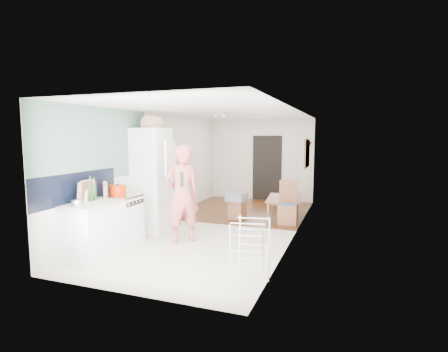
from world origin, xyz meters
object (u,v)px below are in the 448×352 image
Objects in this scene: dining_chair at (288,203)px; stool at (237,210)px; person at (182,185)px; drying_rack at (250,251)px; dining_table at (285,209)px.

stool is at bearing 171.37° from dining_chair.
person is 4.77× the size of stool.
stool is 0.51× the size of drying_rack.
drying_rack is at bearing -94.80° from dining_chair.
person is 2.27m from drying_rack.
person is at bearing -101.75° from stool.
dining_chair reaches higher than drying_rack.
person is at bearing 143.82° from dining_table.
dining_chair reaches higher than dining_table.
dining_table is (1.47, 2.62, -0.87)m from person.
stool is 3.65m from drying_rack.
person is 3.13m from dining_table.
person reaches higher than stool.
dining_table is 1.34× the size of drying_rack.
person is at bearing -135.30° from dining_chair.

